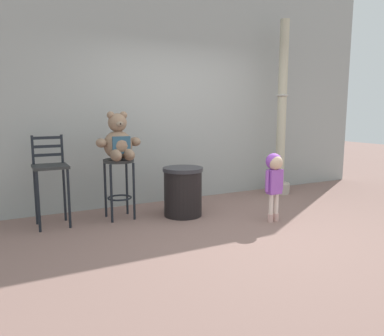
# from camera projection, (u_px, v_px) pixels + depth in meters

# --- Properties ---
(ground_plane) EXTENTS (24.00, 24.00, 0.00)m
(ground_plane) POSITION_uv_depth(u_px,v_px,m) (240.00, 233.00, 4.32)
(ground_plane) COLOR #82635A
(building_wall) EXTENTS (7.80, 0.30, 3.88)m
(building_wall) POSITION_uv_depth(u_px,v_px,m) (168.00, 77.00, 5.80)
(building_wall) COLOR #989D9A
(building_wall) RESTS_ON ground_plane
(bar_stool_with_teddy) EXTENTS (0.40, 0.40, 0.79)m
(bar_stool_with_teddy) POSITION_uv_depth(u_px,v_px,m) (119.00, 176.00, 4.86)
(bar_stool_with_teddy) COLOR #282A2A
(bar_stool_with_teddy) RESTS_ON ground_plane
(teddy_bear) EXTENTS (0.58, 0.52, 0.62)m
(teddy_bear) POSITION_uv_depth(u_px,v_px,m) (119.00, 142.00, 4.77)
(teddy_bear) COLOR #876A54
(teddy_bear) RESTS_ON bar_stool_with_teddy
(child_walking) EXTENTS (0.28, 0.22, 0.89)m
(child_walking) POSITION_uv_depth(u_px,v_px,m) (274.00, 172.00, 4.71)
(child_walking) COLOR #D0A39A
(child_walking) RESTS_ON ground_plane
(trash_bin) EXTENTS (0.54, 0.54, 0.66)m
(trash_bin) POSITION_uv_depth(u_px,v_px,m) (183.00, 191.00, 5.03)
(trash_bin) COLOR black
(trash_bin) RESTS_ON ground_plane
(lamppost) EXTENTS (0.36, 0.36, 2.89)m
(lamppost) POSITION_uv_depth(u_px,v_px,m) (281.00, 127.00, 6.28)
(lamppost) COLOR #B1A395
(lamppost) RESTS_ON ground_plane
(bar_chair_empty) EXTENTS (0.41, 0.41, 1.12)m
(bar_chair_empty) POSITION_uv_depth(u_px,v_px,m) (50.00, 172.00, 4.53)
(bar_chair_empty) COLOR #282A2A
(bar_chair_empty) RESTS_ON ground_plane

